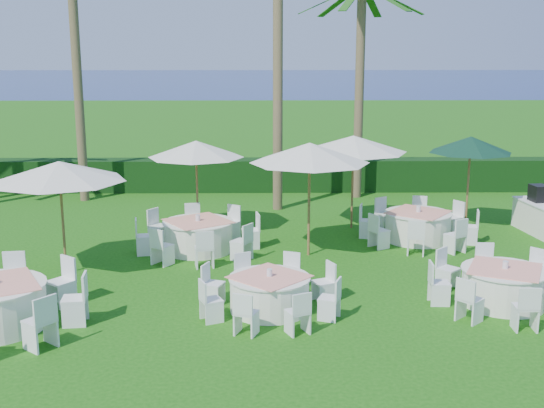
{
  "coord_description": "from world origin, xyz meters",
  "views": [
    {
      "loc": [
        0.93,
        -13.49,
        5.23
      ],
      "look_at": [
        1.18,
        3.88,
        1.3
      ],
      "focal_mm": 45.0,
      "sensor_mm": 36.0,
      "label": 1
    }
  ],
  "objects": [
    {
      "name": "umbrella_c",
      "position": [
        -0.95,
        5.71,
        2.49
      ],
      "size": [
        2.74,
        2.74,
        2.73
      ],
      "color": "brown",
      "rests_on": "ground"
    },
    {
      "name": "banquet_table_f",
      "position": [
        5.29,
        4.94,
        0.43
      ],
      "size": [
        3.26,
        3.26,
        0.98
      ],
      "color": "white",
      "rests_on": "ground"
    },
    {
      "name": "banquet_table_b",
      "position": [
        1.07,
        -0.32,
        0.39
      ],
      "size": [
        2.86,
        2.86,
        0.9
      ],
      "color": "white",
      "rests_on": "ground"
    },
    {
      "name": "palm_d",
      "position": [
        4.36,
        10.79,
        4.15
      ],
      "size": [
        4.4,
        4.12,
        7.43
      ],
      "color": "brown",
      "rests_on": "ground"
    },
    {
      "name": "hedge",
      "position": [
        0.0,
        12.0,
        0.6
      ],
      "size": [
        34.0,
        1.0,
        1.2
      ],
      "primitive_type": "cube",
      "color": "black",
      "rests_on": "ground"
    },
    {
      "name": "umbrella_a",
      "position": [
        -3.79,
        2.16,
        2.48
      ],
      "size": [
        3.1,
        3.1,
        2.72
      ],
      "color": "brown",
      "rests_on": "ground"
    },
    {
      "name": "umbrella_b",
      "position": [
        2.13,
        3.57,
        2.7
      ],
      "size": [
        3.08,
        3.08,
        2.95
      ],
      "color": "brown",
      "rests_on": "ground"
    },
    {
      "name": "ground",
      "position": [
        0.0,
        0.0,
        0.0
      ],
      "size": [
        120.0,
        120.0,
        0.0
      ],
      "primitive_type": "plane",
      "color": "#17530E",
      "rests_on": "ground"
    },
    {
      "name": "ocean",
      "position": [
        0.0,
        102.0,
        0.0
      ],
      "size": [
        260.0,
        260.0,
        0.0
      ],
      "primitive_type": "plane",
      "color": "navy",
      "rests_on": "ground"
    },
    {
      "name": "palm_c",
      "position": [
        1.44,
        8.87,
        6.58
      ],
      "size": [
        4.11,
        4.4,
        12.17
      ],
      "color": "brown",
      "rests_on": "ground"
    },
    {
      "name": "palm_b",
      "position": [
        -5.42,
        10.36,
        4.83
      ],
      "size": [
        4.39,
        4.2,
        8.76
      ],
      "color": "brown",
      "rests_on": "ground"
    },
    {
      "name": "umbrella_d",
      "position": [
        3.61,
        6.35,
        2.55
      ],
      "size": [
        3.17,
        3.17,
        2.79
      ],
      "color": "brown",
      "rests_on": "ground"
    },
    {
      "name": "banquet_table_c",
      "position": [
        5.99,
        -0.02,
        0.41
      ],
      "size": [
        3.12,
        3.12,
        0.95
      ],
      "color": "white",
      "rests_on": "ground"
    },
    {
      "name": "umbrella_green",
      "position": [
        7.03,
        6.22,
        2.53
      ],
      "size": [
        2.44,
        2.44,
        2.78
      ],
      "color": "brown",
      "rests_on": "ground"
    },
    {
      "name": "banquet_table_e",
      "position": [
        -0.78,
        3.99,
        0.43
      ],
      "size": [
        3.29,
        3.29,
        0.99
      ],
      "color": "white",
      "rests_on": "ground"
    }
  ]
}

